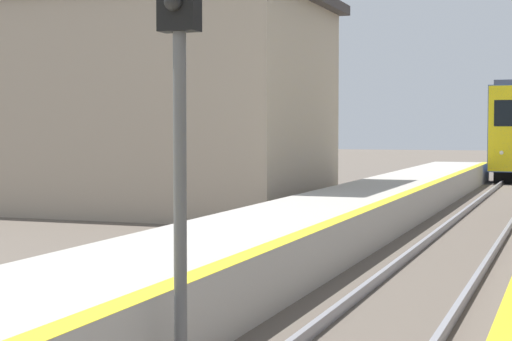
{
  "coord_description": "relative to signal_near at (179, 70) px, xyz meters",
  "views": [
    {
      "loc": [
        2.05,
        -1.31,
        2.4
      ],
      "look_at": [
        -3.99,
        15.1,
        1.56
      ],
      "focal_mm": 60.0,
      "sensor_mm": 36.0,
      "label": 1
    }
  ],
  "objects": [
    {
      "name": "signal_near",
      "position": [
        0.0,
        0.0,
        0.0
      ],
      "size": [
        0.36,
        0.31,
        4.18
      ],
      "color": "#595959",
      "rests_on": "ground"
    },
    {
      "name": "station_building",
      "position": [
        -10.03,
        15.88,
        0.22
      ],
      "size": [
        13.54,
        7.13,
        6.28
      ],
      "color": "tan",
      "rests_on": "ground"
    }
  ]
}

